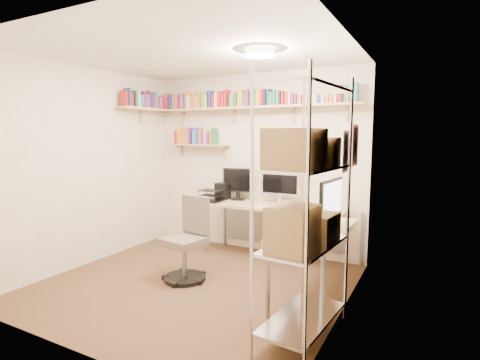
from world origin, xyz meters
name	(u,v)px	position (x,y,z in m)	size (l,w,h in m)	color
ground	(194,284)	(0.00, 0.00, 0.00)	(3.20, 3.20, 0.00)	#4E3021
room_shell	(192,144)	(0.00, 0.00, 1.55)	(3.24, 3.04, 2.52)	beige
wall_shelves	(220,108)	(-0.43, 1.30, 2.03)	(3.12, 1.09, 0.80)	#D9BB7A
corner_desk	(273,210)	(0.54, 0.97, 0.72)	(2.16, 1.89, 1.26)	beige
office_chair	(188,245)	(-0.15, 0.10, 0.40)	(0.50, 0.52, 0.95)	black
wire_rack	(303,193)	(1.42, -0.53, 1.20)	(0.53, 0.95, 2.12)	silver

